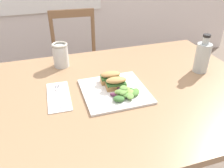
% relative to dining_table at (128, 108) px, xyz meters
% --- Properties ---
extents(dining_table, '(1.25, 0.95, 0.74)m').
position_rel_dining_table_xyz_m(dining_table, '(0.00, 0.00, 0.00)').
color(dining_table, '#997551').
rests_on(dining_table, ground).
extents(chair_wooden_far, '(0.43, 0.43, 0.87)m').
position_rel_dining_table_xyz_m(chair_wooden_far, '(-0.11, 0.91, -0.17)').
color(chair_wooden_far, '#8E6642').
rests_on(chair_wooden_far, ground).
extents(plate_lunch, '(0.29, 0.29, 0.01)m').
position_rel_dining_table_xyz_m(plate_lunch, '(-0.08, -0.01, 0.12)').
color(plate_lunch, white).
rests_on(plate_lunch, dining_table).
extents(sandwich_half_front, '(0.10, 0.07, 0.06)m').
position_rel_dining_table_xyz_m(sandwich_half_front, '(-0.07, 0.00, 0.16)').
color(sandwich_half_front, tan).
rests_on(sandwich_half_front, plate_lunch).
extents(sandwich_half_back, '(0.10, 0.07, 0.06)m').
position_rel_dining_table_xyz_m(sandwich_half_back, '(-0.07, 0.06, 0.16)').
color(sandwich_half_back, tan).
rests_on(sandwich_half_back, plate_lunch).
extents(salad_mixed_greens, '(0.15, 0.12, 0.04)m').
position_rel_dining_table_xyz_m(salad_mixed_greens, '(-0.05, -0.06, 0.14)').
color(salad_mixed_greens, '#602D47').
rests_on(salad_mixed_greens, plate_lunch).
extents(napkin_folded, '(0.11, 0.24, 0.00)m').
position_rel_dining_table_xyz_m(napkin_folded, '(-0.33, 0.03, 0.12)').
color(napkin_folded, silver).
rests_on(napkin_folded, dining_table).
extents(fork_on_napkin, '(0.03, 0.19, 0.00)m').
position_rel_dining_table_xyz_m(fork_on_napkin, '(-0.33, 0.05, 0.12)').
color(fork_on_napkin, silver).
rests_on(fork_on_napkin, napkin_folded).
extents(bottle_cold_brew, '(0.08, 0.08, 0.20)m').
position_rel_dining_table_xyz_m(bottle_cold_brew, '(0.42, 0.05, 0.19)').
color(bottle_cold_brew, black).
rests_on(bottle_cold_brew, dining_table).
extents(mason_jar_iced_tea, '(0.09, 0.09, 0.13)m').
position_rel_dining_table_xyz_m(mason_jar_iced_tea, '(-0.27, 0.33, 0.18)').
color(mason_jar_iced_tea, '#C67528').
rests_on(mason_jar_iced_tea, dining_table).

